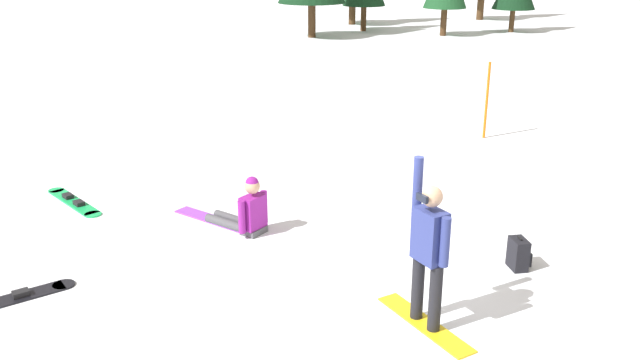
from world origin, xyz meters
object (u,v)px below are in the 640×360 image
loose_snowboard_far_spare (2,301)px  snowboarder_midground (244,212)px  snowboarder_foreground (429,252)px  loose_snowboard_near_right (74,201)px  trail_marker_pole (487,101)px  backpack_black (519,254)px

loose_snowboard_far_spare → snowboarder_midground: bearing=32.3°
loose_snowboard_far_spare → snowboarder_foreground: bearing=-11.6°
snowboarder_foreground → snowboarder_midground: 3.72m
loose_snowboard_near_right → loose_snowboard_far_spare: size_ratio=0.95×
trail_marker_pole → snowboarder_foreground: bearing=-113.7°
backpack_black → trail_marker_pole: bearing=74.9°
backpack_black → trail_marker_pole: (1.73, 6.43, 0.67)m
snowboarder_midground → loose_snowboard_near_right: size_ratio=0.96×
snowboarder_midground → loose_snowboard_near_right: bearing=153.1°
loose_snowboard_near_right → backpack_black: (6.76, -3.21, 0.19)m
loose_snowboard_far_spare → backpack_black: backpack_black is taller
snowboarder_foreground → loose_snowboard_far_spare: (-5.17, 1.06, -0.94)m
loose_snowboard_far_spare → backpack_black: 6.84m
trail_marker_pole → loose_snowboard_far_spare: bearing=-142.1°
snowboarder_foreground → backpack_black: 2.23m
snowboarder_midground → backpack_black: size_ratio=3.29×
loose_snowboard_far_spare → trail_marker_pole: bearing=37.9°
loose_snowboard_far_spare → trail_marker_pole: (8.56, 6.66, 0.86)m
loose_snowboard_near_right → trail_marker_pole: size_ratio=0.92×
snowboarder_foreground → backpack_black: size_ratio=4.29×
snowboarder_midground → loose_snowboard_far_spare: size_ratio=0.91×
snowboarder_foreground → snowboarder_midground: snowboarder_foreground is taller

